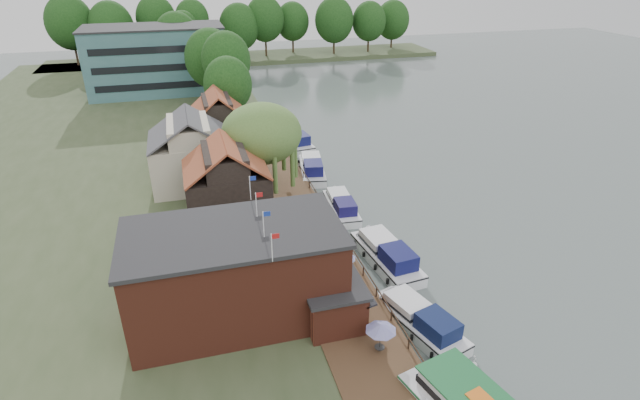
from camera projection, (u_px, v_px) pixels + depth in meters
ground at (424, 283)px, 42.98m from camera, size 260.00×260.00×0.00m
land_bank at (98, 164)px, 65.64m from camera, size 50.00×140.00×1.00m
quay_deck at (306, 229)px, 49.19m from camera, size 6.00×50.00×0.10m
quay_rail at (331, 219)px, 50.07m from camera, size 0.20×49.00×1.00m
pub at (263, 269)px, 36.65m from camera, size 20.00×11.00×7.30m
hotel_block at (157, 59)px, 94.74m from camera, size 25.40×12.40×12.30m
cottage_a at (227, 182)px, 49.06m from camera, size 8.60×7.60×8.50m
cottage_b at (191, 150)px, 56.95m from camera, size 9.60×8.60×8.50m
cottage_c at (219, 124)px, 65.66m from camera, size 7.60×7.60×8.50m
willow at (263, 151)px, 54.02m from camera, size 8.60×8.60×10.43m
umbrella_0 at (380, 338)px, 33.55m from camera, size 2.15×2.15×2.38m
umbrella_1 at (359, 306)px, 36.56m from camera, size 2.25×2.25×2.38m
umbrella_2 at (338, 278)px, 39.65m from camera, size 2.40×2.40×2.38m
umbrella_3 at (344, 265)px, 41.37m from camera, size 2.01×2.01×2.38m
umbrella_4 at (323, 238)px, 45.21m from camera, size 2.44×2.44×2.38m
umbrella_5 at (321, 226)px, 47.24m from camera, size 2.17×2.17×2.38m
cruiser_0 at (420, 317)px, 37.12m from camera, size 5.69×10.12×2.33m
cruiser_1 at (387, 252)px, 45.00m from camera, size 4.48×10.76×2.56m
cruiser_2 at (341, 203)px, 54.04m from camera, size 3.59×9.29×2.18m
cruiser_3 at (312, 166)px, 63.19m from camera, size 4.95×10.39×2.42m
cruiser_4 at (295, 138)px, 72.47m from camera, size 4.67×10.54×2.48m
swan at (474, 364)px, 34.17m from camera, size 0.44×0.44×0.44m
bank_tree_0 at (229, 97)px, 71.69m from camera, size 6.87×6.87×11.59m
bank_tree_1 at (227, 76)px, 78.89m from camera, size 7.62×7.62×13.81m
bank_tree_2 at (212, 68)px, 85.59m from camera, size 8.77×8.77×13.27m
bank_tree_3 at (178, 48)px, 101.15m from camera, size 8.93×8.93×14.11m
bank_tree_4 at (177, 47)px, 107.89m from camera, size 8.07×8.07×12.18m
bank_tree_5 at (184, 39)px, 116.39m from camera, size 6.75×6.75×12.59m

